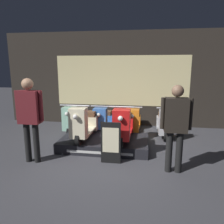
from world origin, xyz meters
TOP-DOWN VIEW (x-y plane):
  - ground_plane at (0.00, 0.00)m, footprint 30.00×30.00m
  - shop_wall_back at (0.00, 3.24)m, footprint 8.28×0.09m
  - display_platform at (-0.15, 0.91)m, footprint 2.21×1.29m
  - scooter_display_left at (-0.65, 0.86)m, footprint 0.54×1.56m
  - scooter_display_right at (0.34, 0.86)m, footprint 0.54×1.56m
  - scooter_backrow_0 at (-1.34, 2.16)m, footprint 0.54×1.56m
  - scooter_backrow_1 at (-0.42, 2.16)m, footprint 0.54×1.56m
  - scooter_backrow_2 at (0.50, 2.16)m, footprint 0.54×1.56m
  - scooter_backrow_3 at (1.42, 2.16)m, footprint 0.54×1.56m
  - person_left_browsing at (-1.53, -0.17)m, footprint 0.61×0.25m
  - person_right_browsing at (1.44, -0.17)m, footprint 0.59×0.24m
  - price_sign_board at (0.15, 0.03)m, footprint 0.42×0.04m

SIDE VIEW (x-z plane):
  - ground_plane at x=0.00m, z-range 0.00..0.00m
  - display_platform at x=-0.15m, z-range 0.00..0.24m
  - scooter_backrow_0 at x=-1.34m, z-range -0.10..0.85m
  - scooter_backrow_1 at x=-0.42m, z-range -0.10..0.85m
  - scooter_backrow_2 at x=0.50m, z-range -0.10..0.85m
  - scooter_backrow_3 at x=1.42m, z-range -0.10..0.85m
  - price_sign_board at x=0.15m, z-range 0.01..0.91m
  - scooter_display_left at x=-0.65m, z-range 0.14..1.09m
  - scooter_display_right at x=0.34m, z-range 0.14..1.09m
  - person_right_browsing at x=1.44m, z-range 0.16..1.87m
  - person_left_browsing at x=-1.53m, z-range 0.18..1.99m
  - shop_wall_back at x=0.00m, z-range 0.00..3.20m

